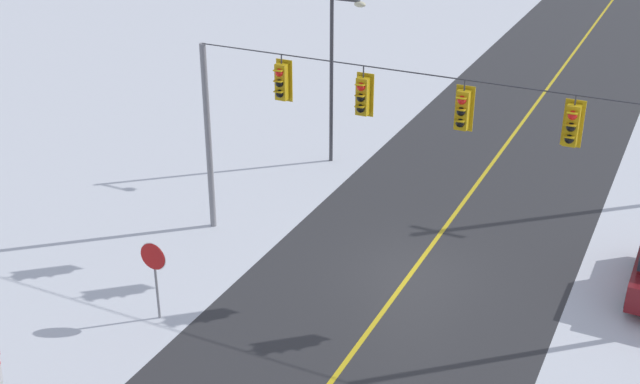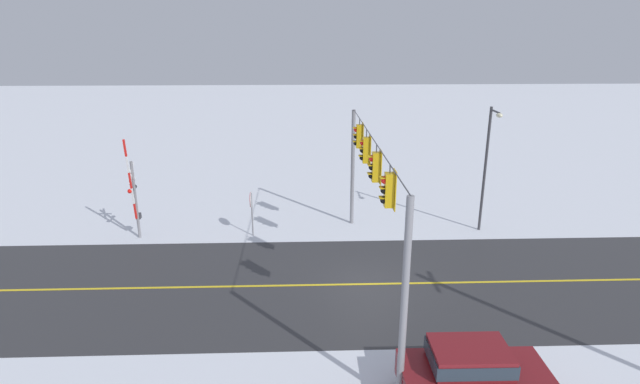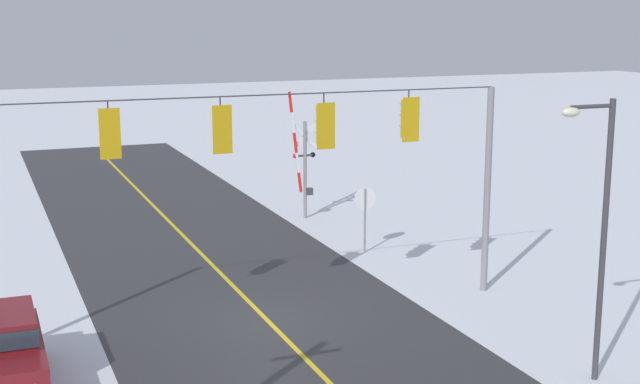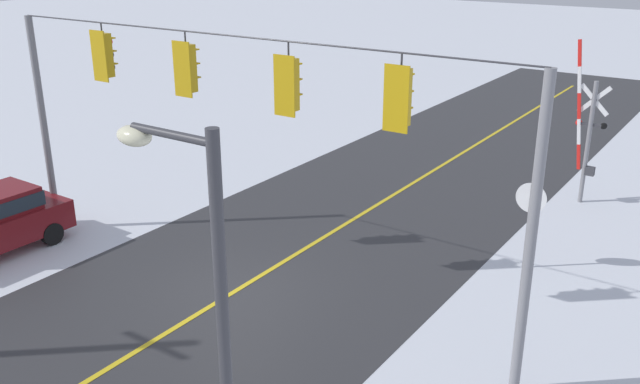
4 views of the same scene
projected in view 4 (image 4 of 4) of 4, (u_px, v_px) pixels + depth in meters
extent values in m
plane|color=silver|center=(236.00, 291.00, 16.92)|extent=(160.00, 160.00, 0.00)
cylinder|color=gray|center=(530.00, 243.00, 12.15)|extent=(0.20, 0.20, 6.20)
cylinder|color=gray|center=(44.00, 127.00, 19.52)|extent=(0.20, 0.20, 6.20)
cylinder|color=#38383D|center=(224.00, 35.00, 14.75)|extent=(14.00, 0.04, 0.04)
cylinder|color=#38383D|center=(402.00, 61.00, 12.54)|extent=(0.04, 0.04, 0.28)
cube|color=#C6990F|center=(400.00, 97.00, 12.78)|extent=(0.34, 0.28, 1.08)
cube|color=#C6990F|center=(396.00, 99.00, 12.65)|extent=(0.52, 0.03, 1.26)
sphere|color=red|center=(405.00, 79.00, 12.78)|extent=(0.24, 0.24, 0.24)
cube|color=#C6990F|center=(407.00, 74.00, 12.81)|extent=(0.26, 0.16, 0.03)
sphere|color=black|center=(404.00, 96.00, 12.89)|extent=(0.24, 0.24, 0.24)
cube|color=#C6990F|center=(406.00, 91.00, 12.92)|extent=(0.26, 0.16, 0.03)
sphere|color=black|center=(403.00, 113.00, 13.00)|extent=(0.24, 0.24, 0.24)
cube|color=#C6990F|center=(405.00, 108.00, 13.03)|extent=(0.26, 0.16, 0.03)
cylinder|color=#38383D|center=(288.00, 50.00, 13.91)|extent=(0.04, 0.04, 0.34)
cube|color=#C6990F|center=(289.00, 85.00, 14.15)|extent=(0.34, 0.28, 1.08)
cube|color=#C6990F|center=(284.00, 86.00, 14.03)|extent=(0.52, 0.03, 1.26)
sphere|color=red|center=(293.00, 68.00, 14.16)|extent=(0.24, 0.24, 0.24)
cube|color=#C6990F|center=(295.00, 64.00, 14.18)|extent=(0.26, 0.16, 0.03)
sphere|color=black|center=(293.00, 84.00, 14.27)|extent=(0.24, 0.24, 0.24)
cube|color=#C6990F|center=(295.00, 79.00, 14.30)|extent=(0.26, 0.16, 0.03)
sphere|color=black|center=(294.00, 99.00, 14.38)|extent=(0.24, 0.24, 0.24)
cube|color=#C6990F|center=(295.00, 94.00, 14.41)|extent=(0.26, 0.16, 0.03)
cylinder|color=#38383D|center=(185.00, 38.00, 15.42)|extent=(0.04, 0.04, 0.29)
cube|color=#C6990F|center=(187.00, 68.00, 15.66)|extent=(0.34, 0.28, 1.08)
cube|color=#C6990F|center=(182.00, 69.00, 15.54)|extent=(0.52, 0.03, 1.26)
sphere|color=red|center=(191.00, 53.00, 15.67)|extent=(0.24, 0.24, 0.24)
cube|color=#C6990F|center=(193.00, 49.00, 15.69)|extent=(0.26, 0.16, 0.03)
sphere|color=black|center=(192.00, 67.00, 15.78)|extent=(0.24, 0.24, 0.24)
cube|color=#C6990F|center=(194.00, 63.00, 15.80)|extent=(0.26, 0.16, 0.03)
sphere|color=black|center=(193.00, 81.00, 15.89)|extent=(0.24, 0.24, 0.24)
cube|color=#C6990F|center=(195.00, 77.00, 15.92)|extent=(0.26, 0.16, 0.03)
cylinder|color=#38383D|center=(101.00, 28.00, 16.92)|extent=(0.04, 0.04, 0.26)
cube|color=#C6990F|center=(104.00, 55.00, 17.15)|extent=(0.34, 0.28, 1.08)
cube|color=#C6990F|center=(99.00, 56.00, 17.03)|extent=(0.52, 0.03, 1.26)
sphere|color=red|center=(108.00, 42.00, 17.16)|extent=(0.24, 0.24, 0.24)
cube|color=#C6990F|center=(110.00, 38.00, 17.18)|extent=(0.26, 0.16, 0.03)
sphere|color=black|center=(109.00, 55.00, 17.27)|extent=(0.24, 0.24, 0.24)
cube|color=#C6990F|center=(111.00, 51.00, 17.30)|extent=(0.26, 0.16, 0.03)
sphere|color=black|center=(110.00, 67.00, 17.38)|extent=(0.24, 0.24, 0.24)
cube|color=#C6990F|center=(112.00, 64.00, 17.41)|extent=(0.26, 0.16, 0.03)
cylinder|color=gray|center=(528.00, 227.00, 17.72)|extent=(0.07, 0.07, 2.30)
cylinder|color=#B71414|center=(531.00, 198.00, 17.48)|extent=(0.76, 0.03, 0.76)
cylinder|color=white|center=(531.00, 198.00, 17.46)|extent=(0.80, 0.02, 0.80)
cylinder|color=gray|center=(588.00, 143.00, 21.91)|extent=(0.14, 0.14, 4.00)
cube|color=white|center=(594.00, 100.00, 21.46)|extent=(0.98, 0.04, 0.98)
cube|color=white|center=(594.00, 100.00, 21.46)|extent=(0.98, 0.04, 0.98)
cube|color=#38383D|center=(591.00, 125.00, 21.73)|extent=(0.80, 0.06, 0.08)
sphere|color=black|center=(604.00, 126.00, 21.58)|extent=(0.22, 0.22, 0.22)
sphere|color=red|center=(579.00, 123.00, 21.98)|extent=(0.22, 0.22, 0.22)
cube|color=red|center=(579.00, 157.00, 22.20)|extent=(0.20, 0.08, 0.84)
cube|color=white|center=(579.00, 132.00, 21.96)|extent=(0.20, 0.08, 0.84)
cube|color=red|center=(579.00, 106.00, 21.73)|extent=(0.20, 0.08, 0.84)
cube|color=white|center=(579.00, 80.00, 21.49)|extent=(0.20, 0.08, 0.84)
cube|color=red|center=(580.00, 53.00, 21.25)|extent=(0.20, 0.08, 0.84)
cube|color=#38383D|center=(590.00, 171.00, 22.13)|extent=(0.28, 0.20, 0.28)
cylinder|color=black|center=(52.00, 234.00, 19.39)|extent=(0.23, 0.64, 0.64)
cylinder|color=black|center=(19.00, 221.00, 20.24)|extent=(0.23, 0.64, 0.64)
cylinder|color=#38383D|center=(171.00, 135.00, 6.77)|extent=(1.10, 0.09, 0.09)
ellipsoid|color=beige|center=(134.00, 136.00, 7.10)|extent=(0.44, 0.28, 0.22)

